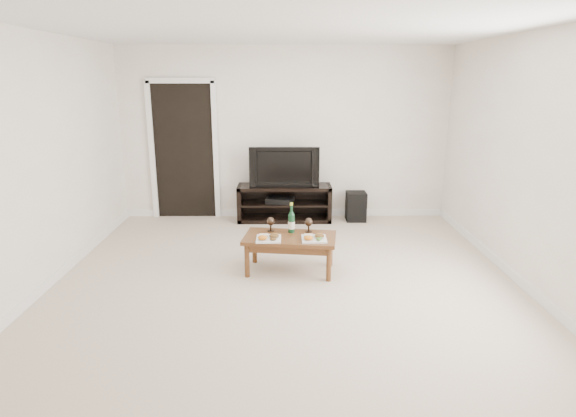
# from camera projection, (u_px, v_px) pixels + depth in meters

# --- Properties ---
(floor) EXTENTS (5.50, 5.50, 0.00)m
(floor) POSITION_uv_depth(u_px,v_px,m) (286.00, 288.00, 5.04)
(floor) COLOR beige
(floor) RESTS_ON ground
(back_wall) EXTENTS (5.00, 0.04, 2.60)m
(back_wall) POSITION_uv_depth(u_px,v_px,m) (285.00, 134.00, 7.37)
(back_wall) COLOR white
(back_wall) RESTS_ON ground
(ceiling) EXTENTS (5.00, 5.50, 0.04)m
(ceiling) POSITION_uv_depth(u_px,v_px,m) (285.00, 22.00, 4.35)
(ceiling) COLOR white
(ceiling) RESTS_ON back_wall
(doorway) EXTENTS (0.90, 0.02, 2.05)m
(doorway) POSITION_uv_depth(u_px,v_px,m) (184.00, 152.00, 7.39)
(doorway) COLOR black
(doorway) RESTS_ON ground
(media_console) EXTENTS (1.42, 0.45, 0.55)m
(media_console) POSITION_uv_depth(u_px,v_px,m) (284.00, 203.00, 7.37)
(media_console) COLOR black
(media_console) RESTS_ON ground
(television) EXTENTS (1.04, 0.15, 0.60)m
(television) POSITION_uv_depth(u_px,v_px,m) (284.00, 166.00, 7.22)
(television) COLOR black
(television) RESTS_ON media_console
(av_receiver) EXTENTS (0.45, 0.37, 0.08)m
(av_receiver) POSITION_uv_depth(u_px,v_px,m) (280.00, 200.00, 7.35)
(av_receiver) COLOR black
(av_receiver) RESTS_ON media_console
(subwoofer) EXTENTS (0.30, 0.30, 0.44)m
(subwoofer) POSITION_uv_depth(u_px,v_px,m) (356.00, 206.00, 7.38)
(subwoofer) COLOR black
(subwoofer) RESTS_ON ground
(coffee_table) EXTENTS (1.08, 0.69, 0.42)m
(coffee_table) POSITION_uv_depth(u_px,v_px,m) (290.00, 254.00, 5.44)
(coffee_table) COLOR #5B3419
(coffee_table) RESTS_ON ground
(plate_left) EXTENTS (0.27, 0.27, 0.07)m
(plate_left) POSITION_uv_depth(u_px,v_px,m) (269.00, 237.00, 5.26)
(plate_left) COLOR white
(plate_left) RESTS_ON coffee_table
(plate_right) EXTENTS (0.27, 0.27, 0.07)m
(plate_right) POSITION_uv_depth(u_px,v_px,m) (314.00, 237.00, 5.25)
(plate_right) COLOR white
(plate_right) RESTS_ON coffee_table
(wine_bottle) EXTENTS (0.07, 0.07, 0.35)m
(wine_bottle) POSITION_uv_depth(u_px,v_px,m) (291.00, 218.00, 5.47)
(wine_bottle) COLOR #0E341B
(wine_bottle) RESTS_ON coffee_table
(goblet_left) EXTENTS (0.09, 0.09, 0.17)m
(goblet_left) POSITION_uv_depth(u_px,v_px,m) (271.00, 224.00, 5.53)
(goblet_left) COLOR #32251B
(goblet_left) RESTS_ON coffee_table
(goblet_right) EXTENTS (0.09, 0.09, 0.17)m
(goblet_right) POSITION_uv_depth(u_px,v_px,m) (309.00, 225.00, 5.50)
(goblet_right) COLOR #32251B
(goblet_right) RESTS_ON coffee_table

